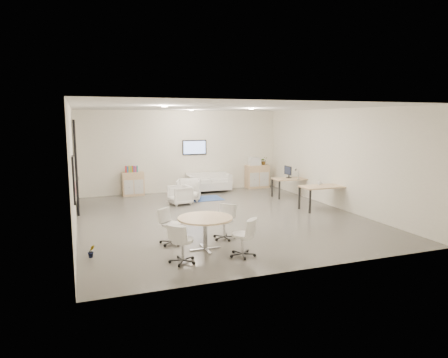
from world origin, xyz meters
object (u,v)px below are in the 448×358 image
Objects in this scene: sideboard_left at (133,184)px; desk_front at (323,188)px; desk_rear at (291,180)px; armchair_right at (189,189)px; sideboard_right at (257,176)px; round_table at (205,221)px; armchair_left at (180,194)px; loveseat at (208,183)px.

desk_front is at bearing -39.70° from sideboard_left.
desk_rear is at bearing 89.62° from desk_front.
desk_front is at bearing -18.13° from armchair_right.
round_table is (-4.46, -6.95, 0.17)m from sideboard_right.
armchair_left is 4.88m from round_table.
desk_front reaches higher than desk_rear.
armchair_right is 3.79m from desk_rear.
round_table reaches higher than armchair_left.
desk_front reaches higher than round_table.
desk_front is (4.11, -2.33, 0.34)m from armchair_left.
round_table is (-4.80, -4.71, 0.03)m from desk_rear.
sideboard_left is at bearing 162.38° from desk_rear.
sideboard_right reaches higher than desk_front.
loveseat is 2.06× the size of armchair_right.
desk_front is 1.23× the size of round_table.
armchair_right is 4.66m from desk_front.
round_table is (-4.73, -2.50, -0.03)m from desk_front.
desk_front is at bearing -86.91° from desk_rear.
loveseat reaches higher than armchair_left.
desk_front is (0.26, -4.45, 0.21)m from sideboard_right.
sideboard_left is 2.50m from armchair_left.
desk_front is at bearing 27.87° from round_table.
sideboard_left is 0.74× the size of round_table.
desk_rear is (2.54, -2.07, 0.28)m from loveseat.
loveseat is (-2.21, -0.17, -0.14)m from sideboard_right.
sideboard_left reaches higher than armchair_right.
desk_rear is 6.72m from round_table.
armchair_left is (1.28, -2.15, -0.09)m from sideboard_left.
sideboard_left is 0.60× the size of desk_front.
loveseat is at bearing -175.61° from sideboard_right.
armchair_left is 0.58× the size of round_table.
desk_rear is 2.21m from desk_front.
sideboard_right is 4.40m from armchair_left.
armchair_right is (1.74, -1.60, -0.03)m from sideboard_left.
armchair_right is 0.69× the size of round_table.
armchair_left is at bearing -128.56° from loveseat.
armchair_right is (-1.19, -1.40, 0.07)m from loveseat.
sideboard_left reaches higher than desk_rear.
sideboard_left is at bearing 141.75° from desk_front.
sideboard_right is 1.38× the size of armchair_left.
sideboard_right is at bearing -0.30° from sideboard_left.
desk_rear is (5.46, -2.27, 0.18)m from sideboard_left.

